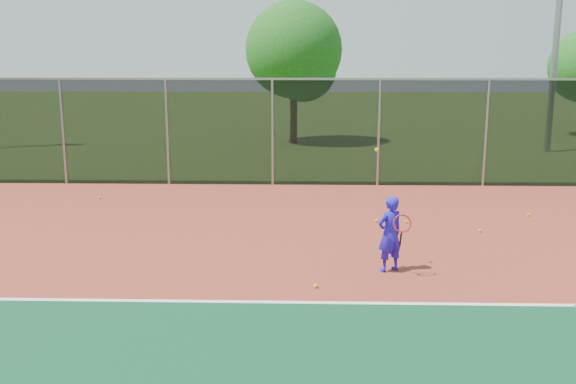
% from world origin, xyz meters
% --- Properties ---
extents(court_apron, '(30.00, 20.00, 0.02)m').
position_xyz_m(court_apron, '(0.00, 2.00, 0.01)').
color(court_apron, '#953826').
rests_on(court_apron, ground).
extents(fence_back, '(30.00, 0.06, 3.03)m').
position_xyz_m(fence_back, '(0.00, 12.00, 1.56)').
color(fence_back, black).
rests_on(fence_back, court_apron).
extents(tennis_player, '(0.59, 0.67, 2.13)m').
position_xyz_m(tennis_player, '(-0.61, 4.52, 0.69)').
color(tennis_player, '#2516D4').
rests_on(tennis_player, court_apron).
extents(practice_ball_1, '(0.07, 0.07, 0.07)m').
position_xyz_m(practice_ball_1, '(-1.88, 3.65, 0.06)').
color(practice_ball_1, '#B1D318').
rests_on(practice_ball_1, court_apron).
extents(practice_ball_3, '(0.07, 0.07, 0.07)m').
position_xyz_m(practice_ball_3, '(-0.47, 7.82, 0.06)').
color(practice_ball_3, '#B1D318').
rests_on(practice_ball_3, court_apron).
extents(practice_ball_5, '(0.07, 0.07, 0.07)m').
position_xyz_m(practice_ball_5, '(3.12, 8.47, 0.06)').
color(practice_ball_5, '#B1D318').
rests_on(practice_ball_5, court_apron).
extents(practice_ball_6, '(0.07, 0.07, 0.07)m').
position_xyz_m(practice_ball_6, '(-7.39, 9.98, 0.06)').
color(practice_ball_6, '#B1D318').
rests_on(practice_ball_6, court_apron).
extents(practice_ball_7, '(0.07, 0.07, 0.07)m').
position_xyz_m(practice_ball_7, '(0.19, 7.75, 0.06)').
color(practice_ball_7, '#B1D318').
rests_on(practice_ball_7, court_apron).
extents(practice_ball_8, '(0.07, 0.07, 0.07)m').
position_xyz_m(practice_ball_8, '(1.62, 7.05, 0.06)').
color(practice_ball_8, '#B1D318').
rests_on(practice_ball_8, court_apron).
extents(tree_back_left, '(4.02, 4.02, 5.90)m').
position_xyz_m(tree_back_left, '(-2.48, 21.03, 3.70)').
color(tree_back_left, '#372214').
rests_on(tree_back_left, ground).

